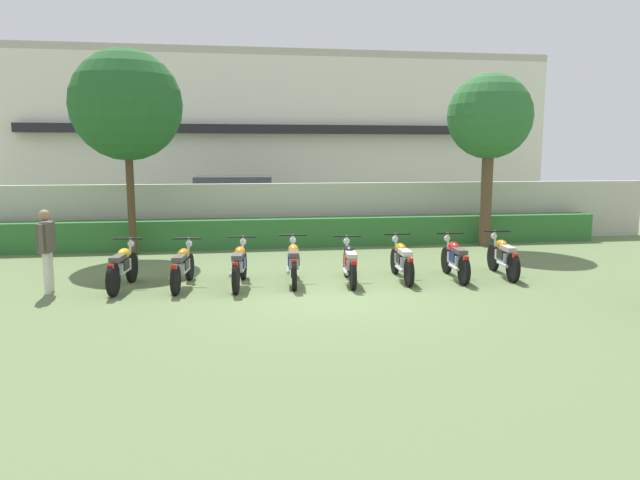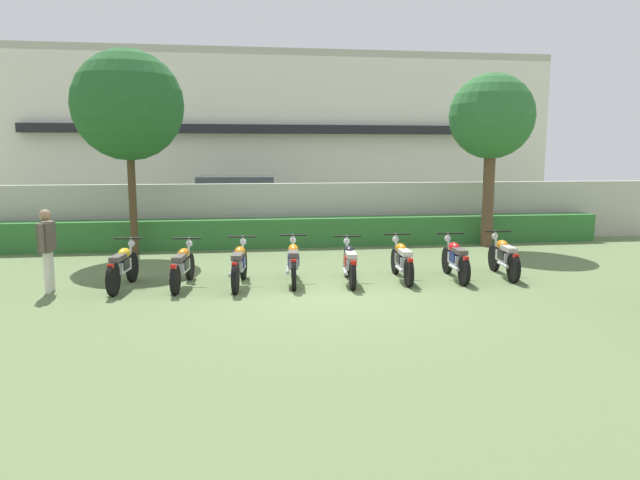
{
  "view_description": "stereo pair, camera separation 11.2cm",
  "coord_description": "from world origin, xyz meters",
  "px_view_note": "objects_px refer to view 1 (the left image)",
  "views": [
    {
      "loc": [
        -1.84,
        -10.68,
        2.69
      ],
      "look_at": [
        0.0,
        1.37,
        0.87
      ],
      "focal_mm": 32.4,
      "sensor_mm": 36.0,
      "label": 1
    },
    {
      "loc": [
        -1.73,
        -10.69,
        2.69
      ],
      "look_at": [
        0.0,
        1.37,
        0.87
      ],
      "focal_mm": 32.4,
      "sensor_mm": 36.0,
      "label": 2
    }
  ],
  "objects_px": {
    "parked_car": "(239,203)",
    "inspector_person": "(46,244)",
    "tree_near_inspector": "(126,105)",
    "tree_far_side": "(490,118)",
    "motorcycle_in_row_4": "(350,262)",
    "motorcycle_in_row_7": "(503,256)",
    "motorcycle_in_row_6": "(455,259)",
    "motorcycle_in_row_0": "(122,267)",
    "motorcycle_in_row_1": "(182,266)",
    "motorcycle_in_row_5": "(402,260)",
    "motorcycle_in_row_3": "(293,262)",
    "motorcycle_in_row_2": "(240,264)"
  },
  "relations": [
    {
      "from": "parked_car",
      "to": "inspector_person",
      "type": "height_order",
      "value": "parked_car"
    },
    {
      "from": "tree_near_inspector",
      "to": "tree_far_side",
      "type": "distance_m",
      "value": 10.0
    },
    {
      "from": "motorcycle_in_row_4",
      "to": "motorcycle_in_row_7",
      "type": "bearing_deg",
      "value": -82.62
    },
    {
      "from": "tree_far_side",
      "to": "motorcycle_in_row_6",
      "type": "distance_m",
      "value": 5.91
    },
    {
      "from": "tree_far_side",
      "to": "motorcycle_in_row_4",
      "type": "xyz_separation_m",
      "value": [
        -4.93,
        -4.22,
        -3.26
      ]
    },
    {
      "from": "tree_far_side",
      "to": "motorcycle_in_row_0",
      "type": "height_order",
      "value": "tree_far_side"
    },
    {
      "from": "motorcycle_in_row_1",
      "to": "motorcycle_in_row_5",
      "type": "xyz_separation_m",
      "value": [
        4.61,
        -0.0,
        -0.0
      ]
    },
    {
      "from": "parked_car",
      "to": "motorcycle_in_row_0",
      "type": "xyz_separation_m",
      "value": [
        -2.43,
        -9.21,
        -0.48
      ]
    },
    {
      "from": "motorcycle_in_row_0",
      "to": "motorcycle_in_row_5",
      "type": "xyz_separation_m",
      "value": [
        5.78,
        -0.02,
        -0.02
      ]
    },
    {
      "from": "motorcycle_in_row_3",
      "to": "motorcycle_in_row_6",
      "type": "bearing_deg",
      "value": -87.02
    },
    {
      "from": "parked_car",
      "to": "motorcycle_in_row_1",
      "type": "relative_size",
      "value": 2.42
    },
    {
      "from": "motorcycle_in_row_2",
      "to": "motorcycle_in_row_4",
      "type": "bearing_deg",
      "value": -83.17
    },
    {
      "from": "parked_car",
      "to": "motorcycle_in_row_4",
      "type": "relative_size",
      "value": 2.52
    },
    {
      "from": "tree_far_side",
      "to": "motorcycle_in_row_0",
      "type": "xyz_separation_m",
      "value": [
        -9.54,
        -4.09,
        -3.25
      ]
    },
    {
      "from": "tree_far_side",
      "to": "motorcycle_in_row_1",
      "type": "xyz_separation_m",
      "value": [
        -8.37,
        -4.11,
        -3.26
      ]
    },
    {
      "from": "motorcycle_in_row_3",
      "to": "motorcycle_in_row_5",
      "type": "height_order",
      "value": "motorcycle_in_row_3"
    },
    {
      "from": "motorcycle_in_row_3",
      "to": "motorcycle_in_row_6",
      "type": "xyz_separation_m",
      "value": [
        3.51,
        -0.12,
        -0.01
      ]
    },
    {
      "from": "motorcycle_in_row_2",
      "to": "inspector_person",
      "type": "relative_size",
      "value": 1.2
    },
    {
      "from": "tree_far_side",
      "to": "motorcycle_in_row_5",
      "type": "bearing_deg",
      "value": -132.46
    },
    {
      "from": "motorcycle_in_row_0",
      "to": "motorcycle_in_row_3",
      "type": "bearing_deg",
      "value": -83.18
    },
    {
      "from": "motorcycle_in_row_1",
      "to": "motorcycle_in_row_5",
      "type": "relative_size",
      "value": 1.02
    },
    {
      "from": "motorcycle_in_row_1",
      "to": "motorcycle_in_row_7",
      "type": "relative_size",
      "value": 1.04
    },
    {
      "from": "parked_car",
      "to": "tree_near_inspector",
      "type": "xyz_separation_m",
      "value": [
        -2.89,
        -5.11,
        3.0
      ]
    },
    {
      "from": "motorcycle_in_row_0",
      "to": "motorcycle_in_row_7",
      "type": "xyz_separation_m",
      "value": [
        8.1,
        -0.01,
        -0.01
      ]
    },
    {
      "from": "tree_near_inspector",
      "to": "motorcycle_in_row_6",
      "type": "height_order",
      "value": "tree_near_inspector"
    },
    {
      "from": "parked_car",
      "to": "motorcycle_in_row_3",
      "type": "xyz_separation_m",
      "value": [
        1.01,
        -9.21,
        -0.48
      ]
    },
    {
      "from": "motorcycle_in_row_7",
      "to": "motorcycle_in_row_2",
      "type": "bearing_deg",
      "value": 97.21
    },
    {
      "from": "motorcycle_in_row_1",
      "to": "motorcycle_in_row_6",
      "type": "relative_size",
      "value": 1.06
    },
    {
      "from": "tree_far_side",
      "to": "motorcycle_in_row_7",
      "type": "relative_size",
      "value": 2.7
    },
    {
      "from": "motorcycle_in_row_0",
      "to": "motorcycle_in_row_3",
      "type": "relative_size",
      "value": 0.99
    },
    {
      "from": "tree_far_side",
      "to": "motorcycle_in_row_6",
      "type": "bearing_deg",
      "value": -121.69
    },
    {
      "from": "tree_far_side",
      "to": "motorcycle_in_row_2",
      "type": "xyz_separation_m",
      "value": [
        -7.22,
        -4.2,
        -3.25
      ]
    },
    {
      "from": "motorcycle_in_row_4",
      "to": "motorcycle_in_row_7",
      "type": "height_order",
      "value": "motorcycle_in_row_7"
    },
    {
      "from": "tree_near_inspector",
      "to": "motorcycle_in_row_7",
      "type": "bearing_deg",
      "value": -25.66
    },
    {
      "from": "parked_car",
      "to": "tree_near_inspector",
      "type": "bearing_deg",
      "value": -115.4
    },
    {
      "from": "tree_near_inspector",
      "to": "motorcycle_in_row_0",
      "type": "relative_size",
      "value": 2.88
    },
    {
      "from": "motorcycle_in_row_0",
      "to": "motorcycle_in_row_3",
      "type": "height_order",
      "value": "same"
    },
    {
      "from": "parked_car",
      "to": "motorcycle_in_row_1",
      "type": "bearing_deg",
      "value": -93.66
    },
    {
      "from": "motorcycle_in_row_4",
      "to": "motorcycle_in_row_5",
      "type": "distance_m",
      "value": 1.17
    },
    {
      "from": "parked_car",
      "to": "motorcycle_in_row_2",
      "type": "xyz_separation_m",
      "value": [
        -0.11,
        -9.33,
        -0.48
      ]
    },
    {
      "from": "motorcycle_in_row_0",
      "to": "motorcycle_in_row_5",
      "type": "bearing_deg",
      "value": -83.55
    },
    {
      "from": "motorcycle_in_row_0",
      "to": "inspector_person",
      "type": "distance_m",
      "value": 1.47
    },
    {
      "from": "motorcycle_in_row_0",
      "to": "motorcycle_in_row_1",
      "type": "distance_m",
      "value": 1.18
    },
    {
      "from": "motorcycle_in_row_5",
      "to": "parked_car",
      "type": "bearing_deg",
      "value": 23.22
    },
    {
      "from": "motorcycle_in_row_5",
      "to": "motorcycle_in_row_0",
      "type": "bearing_deg",
      "value": 93.08
    },
    {
      "from": "tree_far_side",
      "to": "motorcycle_in_row_1",
      "type": "relative_size",
      "value": 2.6
    },
    {
      "from": "parked_car",
      "to": "motorcycle_in_row_5",
      "type": "bearing_deg",
      "value": -65.99
    },
    {
      "from": "motorcycle_in_row_1",
      "to": "inspector_person",
      "type": "distance_m",
      "value": 2.6
    },
    {
      "from": "motorcycle_in_row_4",
      "to": "motorcycle_in_row_6",
      "type": "height_order",
      "value": "motorcycle_in_row_6"
    },
    {
      "from": "motorcycle_in_row_0",
      "to": "inspector_person",
      "type": "relative_size",
      "value": 1.14
    }
  ]
}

